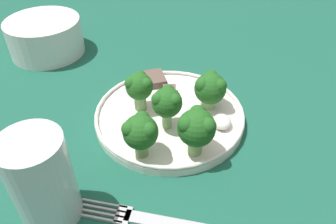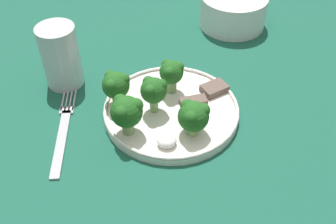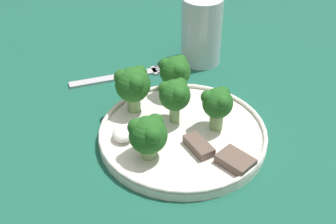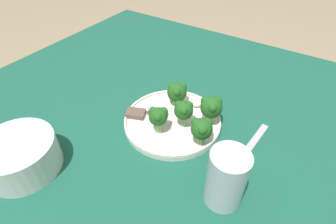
# 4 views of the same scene
# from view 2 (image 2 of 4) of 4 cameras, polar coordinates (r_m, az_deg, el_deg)

# --- Properties ---
(table) EXTENTS (1.27, 1.14, 0.71)m
(table) POSITION_cam_2_polar(r_m,az_deg,el_deg) (0.75, -3.39, -3.30)
(table) COLOR #195642
(table) RESTS_ON ground_plane
(dinner_plate) EXTENTS (0.23, 0.23, 0.02)m
(dinner_plate) POSITION_cam_2_polar(r_m,az_deg,el_deg) (0.67, 0.46, 0.27)
(dinner_plate) COLOR white
(dinner_plate) RESTS_ON table
(fork) EXTENTS (0.04, 0.20, 0.00)m
(fork) POSITION_cam_2_polar(r_m,az_deg,el_deg) (0.67, -14.95, -2.58)
(fork) COLOR #B2B2B7
(fork) RESTS_ON table
(cream_bowl) EXTENTS (0.15, 0.15, 0.07)m
(cream_bowl) POSITION_cam_2_polar(r_m,az_deg,el_deg) (0.91, 9.39, 14.20)
(cream_bowl) COLOR white
(cream_bowl) RESTS_ON table
(drinking_glass) EXTENTS (0.07, 0.07, 0.12)m
(drinking_glass) POSITION_cam_2_polar(r_m,az_deg,el_deg) (0.74, -15.22, 7.37)
(drinking_glass) COLOR silver
(drinking_glass) RESTS_ON table
(broccoli_floret_near_rim_left) EXTENTS (0.04, 0.04, 0.07)m
(broccoli_floret_near_rim_left) POSITION_cam_2_polar(r_m,az_deg,el_deg) (0.64, -2.12, 3.17)
(broccoli_floret_near_rim_left) COLOR #7FA866
(broccoli_floret_near_rim_left) RESTS_ON dinner_plate
(broccoli_floret_center_left) EXTENTS (0.05, 0.05, 0.06)m
(broccoli_floret_center_left) POSITION_cam_2_polar(r_m,az_deg,el_deg) (0.60, 3.71, -0.59)
(broccoli_floret_center_left) COLOR #7FA866
(broccoli_floret_center_left) RESTS_ON dinner_plate
(broccoli_floret_back_left) EXTENTS (0.05, 0.05, 0.07)m
(broccoli_floret_back_left) POSITION_cam_2_polar(r_m,az_deg,el_deg) (0.60, -6.04, 0.07)
(broccoli_floret_back_left) COLOR #7FA866
(broccoli_floret_back_left) RESTS_ON dinner_plate
(broccoli_floret_front_left) EXTENTS (0.04, 0.04, 0.06)m
(broccoli_floret_front_left) POSITION_cam_2_polar(r_m,az_deg,el_deg) (0.68, 0.50, 5.75)
(broccoli_floret_front_left) COLOR #7FA866
(broccoli_floret_front_left) RESTS_ON dinner_plate
(broccoli_floret_center_back) EXTENTS (0.05, 0.05, 0.06)m
(broccoli_floret_center_back) POSITION_cam_2_polar(r_m,az_deg,el_deg) (0.66, -7.58, 3.90)
(broccoli_floret_center_back) COLOR #7FA866
(broccoli_floret_center_back) RESTS_ON dinner_plate
(meat_slice_front_slice) EXTENTS (0.05, 0.03, 0.01)m
(meat_slice_front_slice) POSITION_cam_2_polar(r_m,az_deg,el_deg) (0.67, 3.70, 1.46)
(meat_slice_front_slice) COLOR brown
(meat_slice_front_slice) RESTS_ON dinner_plate
(meat_slice_middle_slice) EXTENTS (0.05, 0.05, 0.01)m
(meat_slice_middle_slice) POSITION_cam_2_polar(r_m,az_deg,el_deg) (0.70, 6.77, 3.35)
(meat_slice_middle_slice) COLOR brown
(meat_slice_middle_slice) RESTS_ON dinner_plate
(sauce_dollop) EXTENTS (0.03, 0.03, 0.02)m
(sauce_dollop) POSITION_cam_2_polar(r_m,az_deg,el_deg) (0.60, -0.18, -4.20)
(sauce_dollop) COLOR white
(sauce_dollop) RESTS_ON dinner_plate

